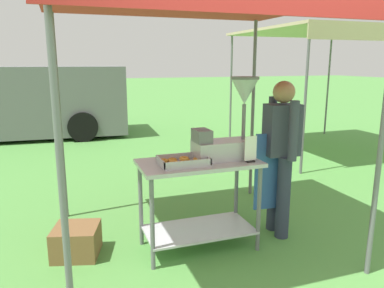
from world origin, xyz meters
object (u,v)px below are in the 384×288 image
(vendor, at_px, (280,151))
(neighbour_tent, at_px, (325,34))
(donut_cart, at_px, (199,188))
(menu_sign, at_px, (250,151))
(supply_crate, at_px, (76,241))
(stall_canopy, at_px, (196,7))
(van_grey, at_px, (9,101))
(donut_fryer, at_px, (229,128))
(donut_tray, at_px, (183,162))

(vendor, bearing_deg, neighbour_tent, 46.99)
(donut_cart, distance_m, vendor, 0.94)
(menu_sign, distance_m, supply_crate, 1.84)
(stall_canopy, bearing_deg, menu_sign, -32.05)
(supply_crate, relative_size, van_grey, 0.09)
(stall_canopy, relative_size, donut_cart, 2.32)
(neighbour_tent, bearing_deg, donut_fryer, -138.25)
(donut_fryer, height_order, supply_crate, donut_fryer)
(donut_cart, bearing_deg, donut_tray, -162.30)
(menu_sign, bearing_deg, vendor, 24.11)
(van_grey, bearing_deg, stall_canopy, -70.29)
(van_grey, bearing_deg, donut_cart, -70.56)
(donut_fryer, bearing_deg, donut_cart, -177.77)
(menu_sign, xyz_separation_m, van_grey, (-2.80, 6.84, -0.10))
(stall_canopy, distance_m, donut_fryer, 1.14)
(van_grey, bearing_deg, supply_crate, -79.34)
(donut_tray, bearing_deg, menu_sign, -11.09)
(donut_cart, height_order, menu_sign, menu_sign)
(neighbour_tent, bearing_deg, supply_crate, -149.69)
(van_grey, bearing_deg, donut_tray, -72.08)
(donut_fryer, relative_size, menu_sign, 3.18)
(supply_crate, bearing_deg, donut_cart, -11.63)
(donut_cart, xyz_separation_m, supply_crate, (-1.14, 0.24, -0.47))
(stall_canopy, height_order, donut_cart, stall_canopy)
(stall_canopy, xyz_separation_m, van_grey, (-2.35, 6.56, -1.39))
(van_grey, xyz_separation_m, neighbour_tent, (6.12, -3.55, 1.45))
(donut_fryer, height_order, van_grey, van_grey)
(vendor, bearing_deg, donut_fryer, -178.88)
(donut_cart, relative_size, neighbour_tent, 0.39)
(menu_sign, xyz_separation_m, supply_crate, (-1.59, 0.41, -0.84))
(menu_sign, bearing_deg, donut_fryer, 126.21)
(menu_sign, relative_size, van_grey, 0.04)
(stall_canopy, distance_m, supply_crate, 2.42)
(donut_tray, xyz_separation_m, supply_crate, (-0.96, 0.29, -0.76))
(donut_tray, distance_m, donut_fryer, 0.56)
(stall_canopy, relative_size, van_grey, 0.48)
(stall_canopy, xyz_separation_m, menu_sign, (0.44, -0.28, -1.28))
(donut_fryer, relative_size, neighbour_tent, 0.26)
(stall_canopy, height_order, donut_tray, stall_canopy)
(donut_cart, xyz_separation_m, menu_sign, (0.44, -0.18, 0.37))
(donut_tray, relative_size, vendor, 0.27)
(donut_cart, height_order, donut_tray, donut_tray)
(donut_fryer, relative_size, van_grey, 0.14)
(stall_canopy, bearing_deg, donut_tray, -139.01)
(vendor, relative_size, neighbour_tent, 0.55)
(van_grey, bearing_deg, menu_sign, -67.78)
(stall_canopy, xyz_separation_m, supply_crate, (-1.14, 0.14, -2.12))
(donut_cart, distance_m, menu_sign, 0.60)
(donut_fryer, xyz_separation_m, vendor, (0.59, 0.01, -0.27))
(supply_crate, bearing_deg, donut_fryer, -8.78)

